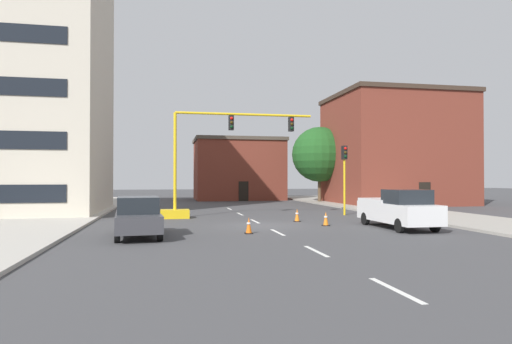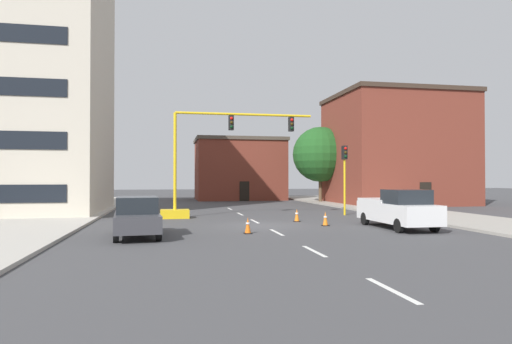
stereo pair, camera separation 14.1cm
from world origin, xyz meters
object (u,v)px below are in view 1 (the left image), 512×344
at_px(traffic_cone_roadside_a, 297,215).
at_px(traffic_cone_roadside_c, 249,226).
at_px(sedan_dark_gray_near_left, 138,216).
at_px(pickup_truck_white, 398,209).
at_px(tree_right_far, 319,154).
at_px(traffic_cone_roadside_b, 326,219).
at_px(traffic_light_pole_right, 344,164).
at_px(traffic_signal_gantry, 196,182).

bearing_deg(traffic_cone_roadside_a, traffic_cone_roadside_c, -126.96).
bearing_deg(traffic_cone_roadside_c, sedan_dark_gray_near_left, -178.07).
bearing_deg(traffic_cone_roadside_a, pickup_truck_white, -47.57).
distance_m(tree_right_far, pickup_truck_white, 24.17).
xyz_separation_m(traffic_cone_roadside_a, traffic_cone_roadside_b, (0.85, -2.52, 0.00)).
bearing_deg(tree_right_far, traffic_light_pole_right, -103.16).
bearing_deg(traffic_cone_roadside_a, traffic_signal_gantry, 147.20).
height_order(sedan_dark_gray_near_left, traffic_cone_roadside_a, sedan_dark_gray_near_left).
bearing_deg(traffic_cone_roadside_c, traffic_light_pole_right, 46.72).
bearing_deg(traffic_cone_roadside_b, sedan_dark_gray_near_left, -164.19).
bearing_deg(pickup_truck_white, traffic_light_pole_right, 86.37).
bearing_deg(traffic_cone_roadside_c, traffic_cone_roadside_b, 28.67).
relative_size(traffic_light_pole_right, tree_right_far, 0.61).
bearing_deg(traffic_signal_gantry, tree_right_far, 48.15).
bearing_deg(traffic_light_pole_right, traffic_cone_roadside_c, -133.28).
xyz_separation_m(tree_right_far, traffic_cone_roadside_b, (-7.26, -21.58, -4.66)).
height_order(traffic_light_pole_right, traffic_cone_roadside_c, traffic_light_pole_right).
bearing_deg(traffic_light_pole_right, sedan_dark_gray_near_left, -145.75).
relative_size(tree_right_far, traffic_cone_roadside_b, 10.41).
bearing_deg(traffic_cone_roadside_c, tree_right_far, 63.70).
xyz_separation_m(traffic_light_pole_right, traffic_cone_roadside_a, (-4.55, -3.81, -3.16)).
height_order(traffic_signal_gantry, traffic_light_pole_right, traffic_signal_gantry).
bearing_deg(traffic_cone_roadside_a, traffic_cone_roadside_b, -71.37).
relative_size(traffic_cone_roadside_a, traffic_cone_roadside_b, 1.00).
xyz_separation_m(pickup_truck_white, traffic_cone_roadside_c, (-7.84, -0.66, -0.61)).
height_order(tree_right_far, traffic_cone_roadside_a, tree_right_far).
distance_m(tree_right_far, sedan_dark_gray_near_left, 29.86).
distance_m(pickup_truck_white, traffic_cone_roadside_a, 6.00).
height_order(sedan_dark_gray_near_left, traffic_cone_roadside_b, sedan_dark_gray_near_left).
relative_size(traffic_signal_gantry, traffic_cone_roadside_a, 13.11).
bearing_deg(traffic_signal_gantry, sedan_dark_gray_near_left, -108.97).
relative_size(sedan_dark_gray_near_left, traffic_cone_roadside_a, 6.14).
xyz_separation_m(traffic_signal_gantry, sedan_dark_gray_near_left, (-3.06, -8.89, -1.41)).
distance_m(traffic_cone_roadside_a, traffic_cone_roadside_c, 6.34).
xyz_separation_m(traffic_light_pole_right, pickup_truck_white, (-0.52, -8.22, -2.55)).
bearing_deg(sedan_dark_gray_near_left, tree_right_far, 55.26).
bearing_deg(traffic_cone_roadside_a, traffic_light_pole_right, 39.98).
bearing_deg(traffic_signal_gantry, traffic_cone_roadside_b, -43.42).
bearing_deg(traffic_light_pole_right, traffic_cone_roadside_b, -120.30).
distance_m(traffic_light_pole_right, tree_right_far, 15.73).
distance_m(sedan_dark_gray_near_left, traffic_cone_roadside_a, 10.20).
relative_size(tree_right_far, pickup_truck_white, 1.46).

